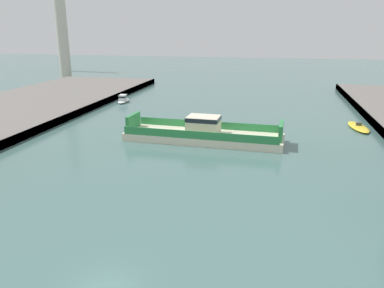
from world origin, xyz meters
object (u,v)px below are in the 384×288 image
chain_ferry (203,133)px  moored_boat_near_right (358,127)px  smokestack_distant_b (61,25)px  moored_boat_near_left (123,99)px  smokestack_distant_a (61,23)px

chain_ferry → moored_boat_near_right: chain_ferry is taller
smokestack_distant_b → chain_ferry: bearing=-49.7°
moored_boat_near_left → moored_boat_near_right: size_ratio=0.75×
moored_boat_near_left → smokestack_distant_b: bearing=129.8°
smokestack_distant_b → smokestack_distant_a: bearing=-58.9°
smokestack_distant_a → smokestack_distant_b: smokestack_distant_a is taller
moored_boat_near_left → smokestack_distant_a: smokestack_distant_a is taller
chain_ferry → smokestack_distant_b: bearing=130.3°
moored_boat_near_left → smokestack_distant_b: 74.41m
moored_boat_near_left → smokestack_distant_b: (-46.42, 55.82, 16.30)m
chain_ferry → moored_boat_near_right: (23.30, 12.27, -0.82)m
smokestack_distant_a → smokestack_distant_b: (-12.36, 20.49, -0.37)m
chain_ferry → smokestack_distant_b: smokestack_distant_b is taller
chain_ferry → smokestack_distant_b: (-69.22, 81.60, 15.84)m
chain_ferry → moored_boat_near_right: 26.35m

